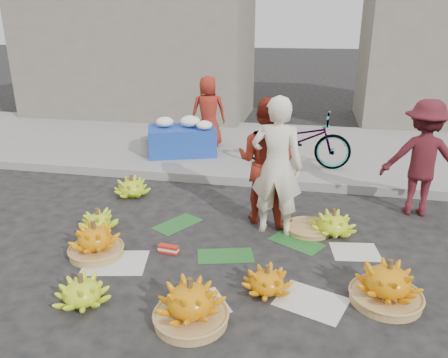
% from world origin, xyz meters
% --- Properties ---
extents(ground, '(80.00, 80.00, 0.00)m').
position_xyz_m(ground, '(0.00, 0.00, 0.00)').
color(ground, black).
rests_on(ground, ground).
extents(curb, '(40.00, 0.25, 0.15)m').
position_xyz_m(curb, '(0.00, 2.20, 0.07)').
color(curb, gray).
rests_on(curb, ground).
extents(sidewalk, '(40.00, 4.00, 0.12)m').
position_xyz_m(sidewalk, '(0.00, 4.30, 0.06)').
color(sidewalk, gray).
rests_on(sidewalk, ground).
extents(building_left, '(6.00, 3.00, 4.00)m').
position_xyz_m(building_left, '(-4.00, 7.20, 2.00)').
color(building_left, slate).
rests_on(building_left, sidewalk).
extents(newspaper_scatter, '(3.20, 1.80, 0.00)m').
position_xyz_m(newspaper_scatter, '(0.00, -0.80, 0.00)').
color(newspaper_scatter, silver).
rests_on(newspaper_scatter, ground).
extents(banana_leaves, '(2.00, 1.00, 0.00)m').
position_xyz_m(banana_leaves, '(-0.10, 0.20, 0.00)').
color(banana_leaves, '#1B5221').
rests_on(banana_leaves, ground).
extents(banana_bunch_0, '(0.70, 0.70, 0.43)m').
position_xyz_m(banana_bunch_0, '(-1.59, -0.47, 0.18)').
color(banana_bunch_0, '#A07943').
rests_on(banana_bunch_0, ground).
extents(banana_bunch_1, '(0.55, 0.55, 0.33)m').
position_xyz_m(banana_bunch_1, '(-1.28, -1.36, 0.14)').
color(banana_bunch_1, '#94BF1B').
rests_on(banana_bunch_1, ground).
extents(banana_bunch_2, '(0.77, 0.77, 0.46)m').
position_xyz_m(banana_bunch_2, '(-0.18, -1.43, 0.20)').
color(banana_bunch_2, '#A07943').
rests_on(banana_bunch_2, ground).
extents(banana_bunch_3, '(0.61, 0.61, 0.31)m').
position_xyz_m(banana_bunch_3, '(0.45, -0.82, 0.13)').
color(banana_bunch_3, orange).
rests_on(banana_bunch_3, ground).
extents(banana_bunch_4, '(0.68, 0.68, 0.47)m').
position_xyz_m(banana_bunch_4, '(1.61, -0.75, 0.20)').
color(banana_bunch_4, '#A07943').
rests_on(banana_bunch_4, ground).
extents(banana_bunch_5, '(0.63, 0.63, 0.34)m').
position_xyz_m(banana_bunch_5, '(1.14, 0.64, 0.15)').
color(banana_bunch_5, '#94BF1B').
rests_on(banana_bunch_5, ground).
extents(banana_bunch_6, '(0.51, 0.51, 0.29)m').
position_xyz_m(banana_bunch_6, '(-1.88, 0.16, 0.12)').
color(banana_bunch_6, '#94BF1B').
rests_on(banana_bunch_6, ground).
extents(banana_bunch_7, '(0.58, 0.58, 0.34)m').
position_xyz_m(banana_bunch_7, '(-1.89, 1.33, 0.15)').
color(banana_bunch_7, '#94BF1B').
rests_on(banana_bunch_7, ground).
extents(basket_spare, '(0.77, 0.77, 0.07)m').
position_xyz_m(basket_spare, '(0.84, 0.65, 0.03)').
color(basket_spare, '#A07943').
rests_on(basket_spare, ground).
extents(incense_stack, '(0.25, 0.11, 0.10)m').
position_xyz_m(incense_stack, '(-0.77, -0.27, 0.06)').
color(incense_stack, red).
rests_on(incense_stack, ground).
extents(vendor_cream, '(0.69, 0.49, 1.78)m').
position_xyz_m(vendor_cream, '(0.40, 0.56, 0.89)').
color(vendor_cream, '#F5E8CE').
rests_on(vendor_cream, ground).
extents(vendor_red, '(0.98, 0.85, 1.70)m').
position_xyz_m(vendor_red, '(0.23, 0.87, 0.85)').
color(vendor_red, maroon).
rests_on(vendor_red, ground).
extents(man_striped, '(1.08, 0.66, 1.63)m').
position_xyz_m(man_striped, '(2.31, 1.54, 0.81)').
color(man_striped, maroon).
rests_on(man_striped, ground).
extents(flower_table, '(1.47, 1.18, 0.74)m').
position_xyz_m(flower_table, '(-1.66, 3.31, 0.43)').
color(flower_table, '#18389C').
rests_on(flower_table, sidewalk).
extents(grey_bucket, '(0.31, 0.31, 0.35)m').
position_xyz_m(grey_bucket, '(-2.28, 3.10, 0.29)').
color(grey_bucket, gray).
rests_on(grey_bucket, sidewalk).
extents(flower_vendor, '(0.82, 0.67, 1.45)m').
position_xyz_m(flower_vendor, '(-1.28, 3.96, 0.84)').
color(flower_vendor, maroon).
rests_on(flower_vendor, sidewalk).
extents(bicycle, '(0.76, 1.89, 0.97)m').
position_xyz_m(bicycle, '(0.57, 3.00, 0.61)').
color(bicycle, gray).
rests_on(bicycle, sidewalk).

